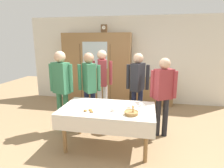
# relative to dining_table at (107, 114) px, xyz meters

# --- Properties ---
(ground_plane) EXTENTS (12.00, 12.00, 0.00)m
(ground_plane) POSITION_rel_dining_table_xyz_m (0.00, 0.23, -0.66)
(ground_plane) COLOR #997A56
(ground_plane) RESTS_ON ground
(back_wall) EXTENTS (6.40, 0.10, 2.70)m
(back_wall) POSITION_rel_dining_table_xyz_m (0.00, 2.88, 0.69)
(back_wall) COLOR silver
(back_wall) RESTS_ON ground
(dining_table) EXTENTS (1.68, 1.00, 0.77)m
(dining_table) POSITION_rel_dining_table_xyz_m (0.00, 0.00, 0.00)
(dining_table) COLOR olive
(dining_table) RESTS_ON ground
(wall_cabinet) EXTENTS (2.13, 0.46, 2.19)m
(wall_cabinet) POSITION_rel_dining_table_xyz_m (-0.90, 2.59, 0.43)
(wall_cabinet) COLOR olive
(wall_cabinet) RESTS_ON ground
(mantel_clock) EXTENTS (0.18, 0.11, 0.24)m
(mantel_clock) POSITION_rel_dining_table_xyz_m (-0.66, 2.59, 1.65)
(mantel_clock) COLOR brown
(mantel_clock) RESTS_ON wall_cabinet
(bookshelf_low) EXTENTS (1.14, 0.35, 0.84)m
(bookshelf_low) POSITION_rel_dining_table_xyz_m (0.89, 2.64, -0.24)
(bookshelf_low) COLOR olive
(bookshelf_low) RESTS_ON ground
(book_stack) EXTENTS (0.15, 0.21, 0.09)m
(book_stack) POSITION_rel_dining_table_xyz_m (0.89, 2.64, 0.22)
(book_stack) COLOR #2D5184
(book_stack) RESTS_ON bookshelf_low
(tea_cup_mid_left) EXTENTS (0.13, 0.13, 0.06)m
(tea_cup_mid_left) POSITION_rel_dining_table_xyz_m (0.59, 0.21, 0.13)
(tea_cup_mid_left) COLOR white
(tea_cup_mid_left) RESTS_ON dining_table
(tea_cup_far_right) EXTENTS (0.13, 0.13, 0.06)m
(tea_cup_far_right) POSITION_rel_dining_table_xyz_m (0.39, 0.01, 0.13)
(tea_cup_far_right) COLOR white
(tea_cup_far_right) RESTS_ON dining_table
(tea_cup_back_edge) EXTENTS (0.13, 0.13, 0.06)m
(tea_cup_back_edge) POSITION_rel_dining_table_xyz_m (0.13, -0.13, 0.13)
(tea_cup_back_edge) COLOR white
(tea_cup_back_edge) RESTS_ON dining_table
(bread_basket) EXTENTS (0.24, 0.24, 0.16)m
(bread_basket) POSITION_rel_dining_table_xyz_m (0.45, -0.21, 0.14)
(bread_basket) COLOR #9E7542
(bread_basket) RESTS_ON dining_table
(pastry_plate) EXTENTS (0.28, 0.28, 0.05)m
(pastry_plate) POSITION_rel_dining_table_xyz_m (-0.27, -0.26, 0.12)
(pastry_plate) COLOR white
(pastry_plate) RESTS_ON dining_table
(spoon_mid_right) EXTENTS (0.12, 0.02, 0.01)m
(spoon_mid_right) POSITION_rel_dining_table_xyz_m (0.14, 0.23, 0.11)
(spoon_mid_right) COLOR silver
(spoon_mid_right) RESTS_ON dining_table
(spoon_center) EXTENTS (0.12, 0.02, 0.01)m
(spoon_center) POSITION_rel_dining_table_xyz_m (0.00, -0.17, 0.11)
(spoon_center) COLOR silver
(spoon_center) RESTS_ON dining_table
(spoon_near_left) EXTENTS (0.12, 0.02, 0.01)m
(spoon_near_left) POSITION_rel_dining_table_xyz_m (-0.53, 0.15, 0.11)
(spoon_near_left) COLOR silver
(spoon_near_left) RESTS_ON dining_table
(person_near_right_end) EXTENTS (0.52, 0.36, 1.63)m
(person_near_right_end) POSITION_rel_dining_table_xyz_m (1.00, 0.65, 0.33)
(person_near_right_end) COLOR #232328
(person_near_right_end) RESTS_ON ground
(person_by_cabinet) EXTENTS (0.52, 0.40, 1.74)m
(person_by_cabinet) POSITION_rel_dining_table_xyz_m (-0.43, 1.36, 0.40)
(person_by_cabinet) COLOR silver
(person_by_cabinet) RESTS_ON ground
(person_behind_table_right) EXTENTS (0.52, 0.41, 1.69)m
(person_behind_table_right) POSITION_rel_dining_table_xyz_m (0.47, 1.11, 0.37)
(person_behind_table_right) COLOR #191E38
(person_behind_table_right) RESTS_ON ground
(person_beside_shelf) EXTENTS (0.52, 0.41, 1.71)m
(person_beside_shelf) POSITION_rel_dining_table_xyz_m (-0.58, 0.77, 0.38)
(person_beside_shelf) COLOR #191E38
(person_beside_shelf) RESTS_ON ground
(person_behind_table_left) EXTENTS (0.52, 0.32, 1.75)m
(person_behind_table_left) POSITION_rel_dining_table_xyz_m (-1.10, 0.47, 0.41)
(person_behind_table_left) COLOR #33704C
(person_behind_table_left) RESTS_ON ground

